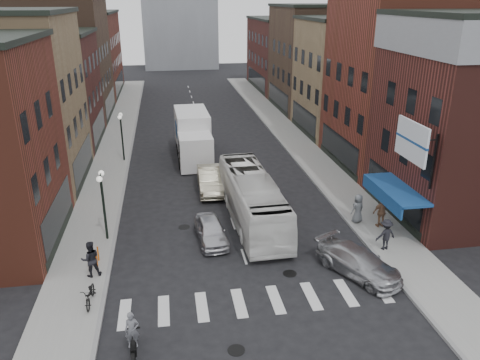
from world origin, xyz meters
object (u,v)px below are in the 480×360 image
streetlamp_far (121,128)px  curb_car (359,262)px  bike_rack (97,257)px  ped_right_b (382,212)px  ped_right_a (386,235)px  ped_right_c (358,208)px  sedan_left_near (211,231)px  box_truck (193,136)px  motorcycle_rider (133,336)px  transit_bus (252,198)px  ped_left_solo (90,259)px  sedan_left_far (211,180)px  streetlamp_near (102,194)px  parked_bicycle (90,294)px  billboard_sign (413,142)px

streetlamp_far → curb_car: size_ratio=0.88×
bike_rack → ped_right_b: size_ratio=0.41×
ped_right_a → ped_right_c: 3.40m
sedan_left_near → ped_right_b: size_ratio=2.01×
box_truck → motorcycle_rider: 24.12m
motorcycle_rider → ped_right_c: motorcycle_rider is taller
bike_rack → transit_bus: 9.71m
curb_car → ped_left_solo: 13.22m
bike_rack → sedan_left_far: sedan_left_far is taller
ped_right_a → sedan_left_far: bearing=-58.9°
streetlamp_near → motorcycle_rider: (1.96, -9.66, -1.98)m
streetlamp_far → ped_right_b: 22.07m
ped_right_a → streetlamp_far: bearing=-58.2°
streetlamp_far → sedan_left_far: streetlamp_far is taller
streetlamp_far → ped_left_solo: 17.91m
sedan_left_far → motorcycle_rider: bearing=-104.8°
motorcycle_rider → ped_right_a: (13.10, 6.01, 0.09)m
streetlamp_far → transit_bus: (8.62, -12.74, -1.42)m
sedan_left_near → parked_bicycle: 7.85m
sedan_left_far → sedan_left_near: bearing=-94.6°
streetlamp_far → motorcycle_rider: bearing=-85.3°
sedan_left_near → parked_bicycle: bearing=-143.9°
ped_left_solo → streetlamp_near: bearing=-110.3°
motorcycle_rider → transit_bus: transit_bus is taller
motorcycle_rider → ped_left_solo: size_ratio=1.07×
streetlamp_far → ped_right_b: streetlamp_far is taller
ped_right_c → parked_bicycle: bearing=0.7°
streetlamp_far → ped_right_c: streetlamp_far is taller
streetlamp_far → ped_right_c: size_ratio=2.30×
ped_right_c → motorcycle_rider: bearing=15.4°
motorcycle_rider → parked_bicycle: size_ratio=1.13×
transit_bus → ped_left_solo: (-8.96, -5.07, -0.41)m
ped_right_a → ped_right_b: size_ratio=0.91×
ped_right_c → bike_rack: bearing=-11.5°
billboard_sign → ped_left_solo: size_ratio=1.99×
sedan_left_far → ped_right_c: 10.69m
sedan_left_near → streetlamp_near: bearing=165.6°
curb_car → parked_bicycle: (-12.86, -0.56, -0.06)m
box_truck → ped_right_b: 18.28m
motorcycle_rider → sedan_left_far: motorcycle_rider is taller
motorcycle_rider → ped_right_b: 16.48m
box_truck → sedan_left_near: 15.18m
streetlamp_far → curb_car: 23.47m
billboard_sign → parked_bicycle: billboard_sign is taller
sedan_left_far → transit_bus: bearing=-67.8°
streetlamp_far → box_truck: bearing=1.2°
sedan_left_near → sedan_left_far: size_ratio=0.77×
streetlamp_far → bike_rack: bearing=-90.7°
curb_car → parked_bicycle: size_ratio=2.65×
curb_car → motorcycle_rider: bearing=173.0°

